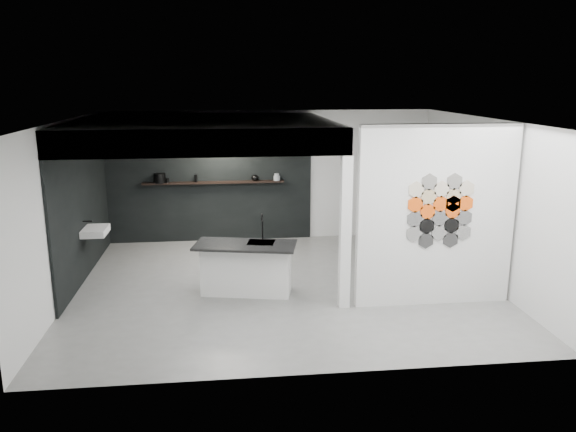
{
  "coord_description": "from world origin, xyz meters",
  "views": [
    {
      "loc": [
        -0.95,
        -8.99,
        3.42
      ],
      "look_at": [
        0.1,
        0.3,
        1.15
      ],
      "focal_mm": 35.0,
      "sensor_mm": 36.0,
      "label": 1
    }
  ],
  "objects_px": {
    "wall_basin": "(95,231)",
    "bottle_dark": "(196,178)",
    "partition_panel": "(436,216)",
    "glass_vase": "(277,177)",
    "utensil_cup": "(167,180)",
    "kitchen_island": "(246,267)",
    "glass_bowl": "(277,178)",
    "stockpot": "(160,178)",
    "kettle": "(255,178)"
  },
  "relations": [
    {
      "from": "wall_basin",
      "to": "kettle",
      "type": "bearing_deg",
      "value": 35.28
    },
    {
      "from": "wall_basin",
      "to": "utensil_cup",
      "type": "xyz_separation_m",
      "value": [
        1.07,
        2.07,
        0.52
      ]
    },
    {
      "from": "stockpot",
      "to": "glass_bowl",
      "type": "height_order",
      "value": "stockpot"
    },
    {
      "from": "utensil_cup",
      "to": "kitchen_island",
      "type": "bearing_deg",
      "value": -64.05
    },
    {
      "from": "kitchen_island",
      "to": "bottle_dark",
      "type": "relative_size",
      "value": 10.89
    },
    {
      "from": "partition_panel",
      "to": "glass_vase",
      "type": "xyz_separation_m",
      "value": [
        -2.08,
        3.87,
        -0.01
      ]
    },
    {
      "from": "kettle",
      "to": "glass_bowl",
      "type": "xyz_separation_m",
      "value": [
        0.47,
        0.0,
        -0.01
      ]
    },
    {
      "from": "glass_bowl",
      "to": "utensil_cup",
      "type": "distance_m",
      "value": 2.32
    },
    {
      "from": "partition_panel",
      "to": "kitchen_island",
      "type": "xyz_separation_m",
      "value": [
        -2.87,
        0.74,
        -0.96
      ]
    },
    {
      "from": "glass_bowl",
      "to": "wall_basin",
      "type": "bearing_deg",
      "value": -148.65
    },
    {
      "from": "glass_bowl",
      "to": "partition_panel",
      "type": "bearing_deg",
      "value": -61.77
    },
    {
      "from": "wall_basin",
      "to": "glass_bowl",
      "type": "bearing_deg",
      "value": 31.35
    },
    {
      "from": "partition_panel",
      "to": "bottle_dark",
      "type": "bearing_deg",
      "value": 134.49
    },
    {
      "from": "wall_basin",
      "to": "glass_bowl",
      "type": "distance_m",
      "value": 4.0
    },
    {
      "from": "wall_basin",
      "to": "kitchen_island",
      "type": "relative_size",
      "value": 0.35
    },
    {
      "from": "wall_basin",
      "to": "kettle",
      "type": "height_order",
      "value": "kettle"
    },
    {
      "from": "partition_panel",
      "to": "bottle_dark",
      "type": "xyz_separation_m",
      "value": [
        -3.8,
        3.87,
        -0.0
      ]
    },
    {
      "from": "stockpot",
      "to": "glass_vase",
      "type": "distance_m",
      "value": 2.47
    },
    {
      "from": "bottle_dark",
      "to": "wall_basin",
      "type": "bearing_deg",
      "value": -128.93
    },
    {
      "from": "kettle",
      "to": "utensil_cup",
      "type": "xyz_separation_m",
      "value": [
        -1.85,
        0.0,
        -0.02
      ]
    },
    {
      "from": "kitchen_island",
      "to": "glass_vase",
      "type": "relative_size",
      "value": 11.64
    },
    {
      "from": "kitchen_island",
      "to": "bottle_dark",
      "type": "distance_m",
      "value": 3.4
    },
    {
      "from": "kitchen_island",
      "to": "glass_vase",
      "type": "bearing_deg",
      "value": 87.7
    },
    {
      "from": "kettle",
      "to": "glass_bowl",
      "type": "bearing_deg",
      "value": 3.65
    },
    {
      "from": "kitchen_island",
      "to": "bottle_dark",
      "type": "height_order",
      "value": "bottle_dark"
    },
    {
      "from": "partition_panel",
      "to": "kitchen_island",
      "type": "bearing_deg",
      "value": 165.52
    },
    {
      "from": "glass_vase",
      "to": "kettle",
      "type": "bearing_deg",
      "value": 180.0
    },
    {
      "from": "stockpot",
      "to": "kettle",
      "type": "height_order",
      "value": "stockpot"
    },
    {
      "from": "bottle_dark",
      "to": "utensil_cup",
      "type": "relative_size",
      "value": 1.76
    },
    {
      "from": "wall_basin",
      "to": "bottle_dark",
      "type": "bearing_deg",
      "value": 51.07
    },
    {
      "from": "bottle_dark",
      "to": "glass_bowl",
      "type": "bearing_deg",
      "value": 0.0
    },
    {
      "from": "partition_panel",
      "to": "kitchen_island",
      "type": "height_order",
      "value": "partition_panel"
    },
    {
      "from": "partition_panel",
      "to": "utensil_cup",
      "type": "relative_size",
      "value": 30.87
    },
    {
      "from": "kitchen_island",
      "to": "partition_panel",
      "type": "bearing_deg",
      "value": -2.45
    },
    {
      "from": "wall_basin",
      "to": "stockpot",
      "type": "distance_m",
      "value": 2.33
    },
    {
      "from": "kettle",
      "to": "utensil_cup",
      "type": "relative_size",
      "value": 1.71
    },
    {
      "from": "glass_vase",
      "to": "wall_basin",
      "type": "bearing_deg",
      "value": -148.65
    },
    {
      "from": "kitchen_island",
      "to": "stockpot",
      "type": "height_order",
      "value": "stockpot"
    },
    {
      "from": "kitchen_island",
      "to": "glass_bowl",
      "type": "distance_m",
      "value": 3.35
    },
    {
      "from": "kitchen_island",
      "to": "stockpot",
      "type": "relative_size",
      "value": 7.13
    },
    {
      "from": "glass_vase",
      "to": "bottle_dark",
      "type": "height_order",
      "value": "bottle_dark"
    },
    {
      "from": "wall_basin",
      "to": "kitchen_island",
      "type": "xyz_separation_m",
      "value": [
        2.59,
        -1.06,
        -0.41
      ]
    },
    {
      "from": "wall_basin",
      "to": "utensil_cup",
      "type": "distance_m",
      "value": 2.38
    },
    {
      "from": "utensil_cup",
      "to": "glass_vase",
      "type": "bearing_deg",
      "value": 0.0
    },
    {
      "from": "bottle_dark",
      "to": "stockpot",
      "type": "bearing_deg",
      "value": 180.0
    },
    {
      "from": "wall_basin",
      "to": "utensil_cup",
      "type": "relative_size",
      "value": 6.62
    },
    {
      "from": "stockpot",
      "to": "glass_bowl",
      "type": "bearing_deg",
      "value": 0.0
    },
    {
      "from": "kettle",
      "to": "glass_vase",
      "type": "distance_m",
      "value": 0.47
    },
    {
      "from": "wall_basin",
      "to": "kettle",
      "type": "distance_m",
      "value": 3.61
    },
    {
      "from": "stockpot",
      "to": "kettle",
      "type": "distance_m",
      "value": 2.0
    }
  ]
}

